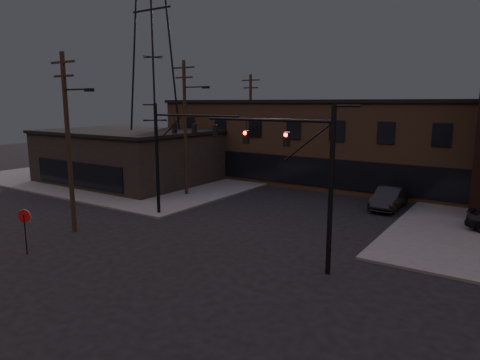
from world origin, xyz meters
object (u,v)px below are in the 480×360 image
at_px(traffic_signal_near, 309,169).
at_px(traffic_signal_far, 170,147).
at_px(car_crossing, 389,198).
at_px(stop_sign, 24,221).

bearing_deg(traffic_signal_near, traffic_signal_far, 163.83).
height_order(traffic_signal_near, car_crossing, traffic_signal_near).
bearing_deg(traffic_signal_near, stop_sign, -154.10).
bearing_deg(traffic_signal_far, traffic_signal_near, -16.17).
relative_size(traffic_signal_far, stop_sign, 3.23).
relative_size(traffic_signal_near, car_crossing, 1.58).
relative_size(stop_sign, car_crossing, 0.49).
relative_size(traffic_signal_near, stop_sign, 3.23).
bearing_deg(traffic_signal_far, stop_sign, -97.32).
height_order(traffic_signal_far, car_crossing, traffic_signal_far).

